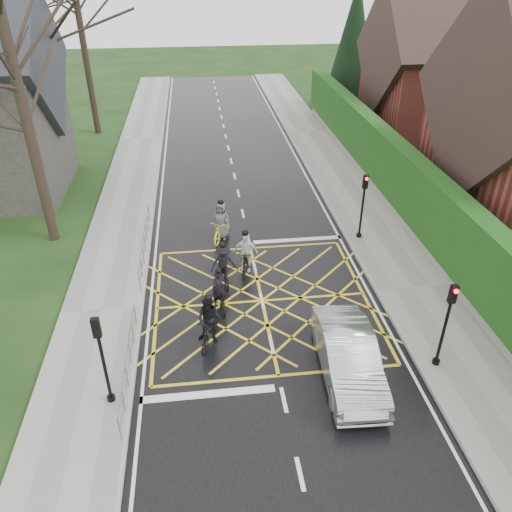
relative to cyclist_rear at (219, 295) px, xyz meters
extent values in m
plane|color=black|center=(1.63, 0.18, -0.55)|extent=(120.00, 120.00, 0.00)
cube|color=black|center=(1.63, 0.18, -0.54)|extent=(9.00, 80.00, 0.01)
cube|color=gray|center=(7.63, 0.18, -0.47)|extent=(3.00, 80.00, 0.15)
cube|color=gray|center=(-4.37, 0.18, -0.47)|extent=(3.00, 80.00, 0.15)
cube|color=slate|center=(9.38, 6.18, -0.20)|extent=(0.50, 38.00, 0.70)
cube|color=#16380F|center=(9.38, 6.18, 1.55)|extent=(0.90, 38.00, 2.80)
cube|color=maroon|center=(16.38, 18.18, 2.45)|extent=(9.00, 8.00, 6.00)
cube|color=#2F211C|center=(16.38, 18.18, 5.35)|extent=(9.80, 8.80, 8.80)
cube|color=maroon|center=(19.08, 18.18, 7.95)|extent=(0.70, 0.70, 1.60)
cylinder|color=black|center=(12.38, 26.18, 0.05)|extent=(0.50, 0.50, 1.20)
cone|color=black|center=(12.38, 26.18, 4.45)|extent=(4.60, 4.60, 10.00)
cylinder|color=black|center=(-7.37, 6.18, 4.95)|extent=(0.44, 0.44, 11.00)
cylinder|color=black|center=(-8.37, 14.18, 5.45)|extent=(0.44, 0.44, 12.00)
cylinder|color=black|center=(-7.67, 22.18, 4.45)|extent=(0.44, 0.44, 10.00)
cylinder|color=slate|center=(-3.02, -3.32, 0.45)|extent=(0.05, 5.00, 0.05)
cylinder|color=slate|center=(-3.02, -3.32, 0.00)|extent=(0.04, 5.00, 0.04)
cylinder|color=slate|center=(-3.02, -5.82, -0.05)|extent=(0.04, 0.04, 1.00)
cylinder|color=slate|center=(-3.02, -0.82, -0.05)|extent=(0.04, 0.04, 1.00)
cylinder|color=slate|center=(-3.02, 4.18, 0.45)|extent=(0.05, 6.00, 0.05)
cylinder|color=slate|center=(-3.02, 4.18, 0.00)|extent=(0.04, 6.00, 0.04)
cylinder|color=slate|center=(-3.02, 1.18, -0.05)|extent=(0.04, 0.04, 1.00)
cylinder|color=slate|center=(-3.02, 7.18, -0.05)|extent=(0.04, 0.04, 1.00)
cylinder|color=black|center=(6.73, 4.38, 0.95)|extent=(0.10, 0.10, 3.00)
cylinder|color=black|center=(6.73, 4.38, -0.40)|extent=(0.24, 0.24, 0.30)
cube|color=black|center=(6.73, 4.38, 2.35)|extent=(0.22, 0.16, 0.62)
sphere|color=#FF0C0C|center=(6.73, 4.26, 2.53)|extent=(0.14, 0.14, 0.14)
cylinder|color=black|center=(6.73, -4.02, 0.95)|extent=(0.10, 0.10, 3.00)
cylinder|color=black|center=(6.73, -4.02, -0.40)|extent=(0.24, 0.24, 0.30)
cube|color=black|center=(6.73, -4.02, 2.35)|extent=(0.22, 0.16, 0.62)
sphere|color=#FF0C0C|center=(6.73, -4.14, 2.53)|extent=(0.14, 0.14, 0.14)
cylinder|color=black|center=(-3.47, -4.32, 0.95)|extent=(0.10, 0.10, 3.00)
cylinder|color=black|center=(-3.47, -4.32, -0.40)|extent=(0.24, 0.24, 0.30)
cube|color=black|center=(-3.47, -4.32, 2.35)|extent=(0.22, 0.16, 0.62)
sphere|color=#FF0C0C|center=(-3.47, -4.20, 2.53)|extent=(0.14, 0.14, 0.14)
imported|color=black|center=(0.00, -0.03, -0.09)|extent=(0.91, 1.82, 0.91)
imported|color=black|center=(0.00, 0.07, 0.23)|extent=(0.62, 0.47, 1.55)
sphere|color=black|center=(0.00, 0.07, 1.02)|extent=(0.24, 0.24, 0.24)
imported|color=black|center=(-0.44, -1.96, 0.04)|extent=(1.16, 2.03, 1.18)
imported|color=black|center=(-0.44, -1.86, 0.35)|extent=(1.05, 0.93, 1.80)
sphere|color=black|center=(-0.44, -1.86, 1.27)|extent=(0.28, 0.28, 0.28)
imported|color=black|center=(0.27, 1.66, -0.07)|extent=(0.91, 1.91, 0.96)
imported|color=black|center=(0.27, 1.76, 0.27)|extent=(1.14, 0.76, 1.64)
sphere|color=black|center=(0.27, 1.76, 1.11)|extent=(0.26, 0.26, 0.26)
imported|color=black|center=(1.23, 2.32, 0.02)|extent=(0.96, 1.98, 1.15)
imported|color=silver|center=(1.23, 2.42, 0.33)|extent=(1.10, 0.65, 1.76)
sphere|color=black|center=(1.23, 2.42, 1.23)|extent=(0.28, 0.28, 0.28)
imported|color=yellow|center=(0.41, 5.23, -0.02)|extent=(1.38, 2.13, 1.06)
imported|color=#53545B|center=(0.41, 5.33, 0.35)|extent=(1.02, 0.85, 1.80)
sphere|color=black|center=(0.41, 5.33, 1.27)|extent=(0.28, 0.28, 0.28)
imported|color=#AEB1B5|center=(3.78, -4.02, 0.21)|extent=(1.83, 4.66, 1.51)
camera|label=1|loc=(-0.47, -15.12, 10.98)|focal=35.00mm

